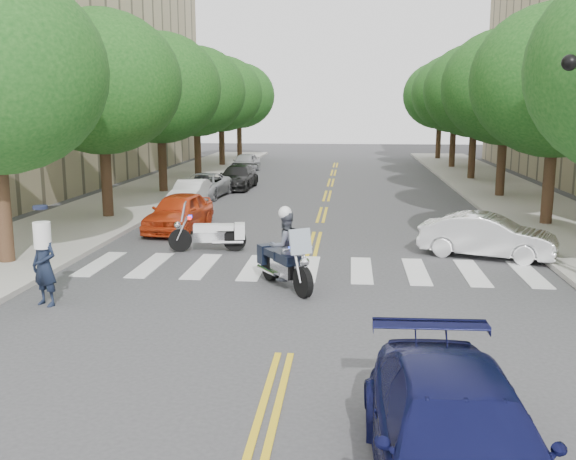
# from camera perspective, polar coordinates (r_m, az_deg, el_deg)

# --- Properties ---
(ground) EXTENTS (140.00, 140.00, 0.00)m
(ground) POSITION_cam_1_polar(r_m,az_deg,el_deg) (12.37, -0.32, -10.95)
(ground) COLOR #38383A
(ground) RESTS_ON ground
(sidewalk_left) EXTENTS (5.00, 60.00, 0.15)m
(sidewalk_left) POSITION_cam_1_polar(r_m,az_deg,el_deg) (35.38, -12.08, 3.32)
(sidewalk_left) COLOR #9E9991
(sidewalk_left) RESTS_ON ground
(sidewalk_right) EXTENTS (5.00, 60.00, 0.15)m
(sidewalk_right) POSITION_cam_1_polar(r_m,az_deg,el_deg) (34.74, 19.39, 2.80)
(sidewalk_right) COLOR #9E9991
(sidewalk_right) RESTS_ON ground
(tree_l_1) EXTENTS (6.40, 6.40, 8.45)m
(tree_l_1) POSITION_cam_1_polar(r_m,az_deg,el_deg) (27.33, -16.26, 12.48)
(tree_l_1) COLOR #382316
(tree_l_1) RESTS_ON ground
(tree_l_2) EXTENTS (6.40, 6.40, 8.45)m
(tree_l_2) POSITION_cam_1_polar(r_m,az_deg,el_deg) (34.89, -11.33, 12.27)
(tree_l_2) COLOR #382316
(tree_l_2) RESTS_ON ground
(tree_l_3) EXTENTS (6.40, 6.40, 8.45)m
(tree_l_3) POSITION_cam_1_polar(r_m,az_deg,el_deg) (42.62, -8.17, 12.08)
(tree_l_3) COLOR #382316
(tree_l_3) RESTS_ON ground
(tree_l_4) EXTENTS (6.40, 6.40, 8.45)m
(tree_l_4) POSITION_cam_1_polar(r_m,az_deg,el_deg) (50.43, -5.99, 11.94)
(tree_l_4) COLOR #382316
(tree_l_4) RESTS_ON ground
(tree_l_5) EXTENTS (6.40, 6.40, 8.45)m
(tree_l_5) POSITION_cam_1_polar(r_m,az_deg,el_deg) (58.29, -4.40, 11.82)
(tree_l_5) COLOR #382316
(tree_l_5) RESTS_ON ground
(tree_r_1) EXTENTS (6.40, 6.40, 8.45)m
(tree_r_1) POSITION_cam_1_polar(r_m,az_deg,el_deg) (26.56, 22.76, 12.13)
(tree_r_1) COLOR #382316
(tree_r_1) RESTS_ON ground
(tree_r_2) EXTENTS (6.40, 6.40, 8.45)m
(tree_r_2) POSITION_cam_1_polar(r_m,az_deg,el_deg) (34.29, 18.81, 11.93)
(tree_r_2) COLOR #382316
(tree_r_2) RESTS_ON ground
(tree_r_3) EXTENTS (6.40, 6.40, 8.45)m
(tree_r_3) POSITION_cam_1_polar(r_m,az_deg,el_deg) (42.13, 16.33, 11.78)
(tree_r_3) COLOR #382316
(tree_r_3) RESTS_ON ground
(tree_r_4) EXTENTS (6.40, 6.40, 8.45)m
(tree_r_4) POSITION_cam_1_polar(r_m,az_deg,el_deg) (50.02, 14.63, 11.66)
(tree_r_4) COLOR #382316
(tree_r_4) RESTS_ON ground
(tree_r_5) EXTENTS (6.40, 6.40, 8.45)m
(tree_r_5) POSITION_cam_1_polar(r_m,az_deg,el_deg) (57.93, 13.39, 11.57)
(tree_r_5) COLOR #382316
(tree_r_5) RESTS_ON ground
(motorcycle_police) EXTENTS (1.66, 2.34, 2.13)m
(motorcycle_police) POSITION_cam_1_polar(r_m,az_deg,el_deg) (16.47, -0.36, -1.93)
(motorcycle_police) COLOR black
(motorcycle_police) RESTS_ON ground
(motorcycle_parked) EXTENTS (2.50, 0.83, 1.62)m
(motorcycle_parked) POSITION_cam_1_polar(r_m,az_deg,el_deg) (20.81, -6.56, -0.36)
(motorcycle_parked) COLOR black
(motorcycle_parked) RESTS_ON ground
(officer_standing) EXTENTS (0.82, 0.70, 1.92)m
(officer_standing) POSITION_cam_1_polar(r_m,az_deg,el_deg) (16.02, -20.83, -2.98)
(officer_standing) COLOR black
(officer_standing) RESTS_ON ground
(convertible) EXTENTS (4.33, 2.77, 1.35)m
(convertible) POSITION_cam_1_polar(r_m,az_deg,el_deg) (20.75, 17.30, -0.51)
(convertible) COLOR white
(convertible) RESTS_ON ground
(sedan_blue) EXTENTS (2.22, 5.14, 1.47)m
(sedan_blue) POSITION_cam_1_polar(r_m,az_deg,el_deg) (8.14, 14.93, -17.88)
(sedan_blue) COLOR #0F1241
(sedan_blue) RESTS_ON ground
(parked_car_a) EXTENTS (2.08, 4.35, 1.43)m
(parked_car_a) POSITION_cam_1_polar(r_m,az_deg,el_deg) (24.41, -9.67, 1.59)
(parked_car_a) COLOR red
(parked_car_a) RESTS_ON ground
(parked_car_b) EXTENTS (1.40, 3.72, 1.21)m
(parked_car_b) POSITION_cam_1_polar(r_m,az_deg,el_deg) (30.62, -8.65, 3.28)
(parked_car_b) COLOR silver
(parked_car_b) RESTS_ON ground
(parked_car_c) EXTENTS (2.39, 4.58, 1.23)m
(parked_car_c) POSITION_cam_1_polar(r_m,az_deg,el_deg) (33.25, -7.50, 3.93)
(parked_car_c) COLOR gray
(parked_car_c) RESTS_ON ground
(parked_car_d) EXTENTS (1.99, 4.57, 1.31)m
(parked_car_d) POSITION_cam_1_polar(r_m,az_deg,el_deg) (36.70, -4.50, 4.70)
(parked_car_d) COLOR black
(parked_car_d) RESTS_ON ground
(parked_car_e) EXTENTS (1.90, 4.04, 1.34)m
(parked_car_e) POSITION_cam_1_polar(r_m,az_deg,el_deg) (46.20, -3.80, 6.00)
(parked_car_e) COLOR #AEADB3
(parked_car_e) RESTS_ON ground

